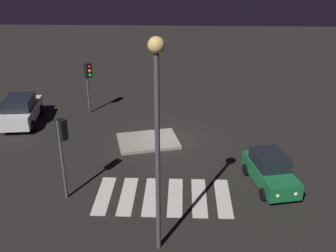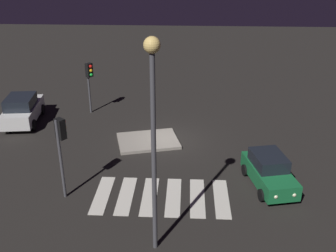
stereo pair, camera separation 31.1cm
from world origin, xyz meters
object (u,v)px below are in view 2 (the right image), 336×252
at_px(car_white, 23,109).
at_px(traffic_light_west, 89,76).
at_px(street_lamp, 153,117).
at_px(traffic_island, 148,141).
at_px(car_green, 269,171).
at_px(traffic_light_south, 61,139).

relative_size(car_white, traffic_light_west, 1.25).
bearing_deg(street_lamp, traffic_island, 97.42).
bearing_deg(car_white, car_green, -122.03).
xyz_separation_m(traffic_island, traffic_light_south, (-3.32, -5.89, 2.95)).
height_order(traffic_island, traffic_light_south, traffic_light_south).
height_order(car_green, car_white, car_white).
bearing_deg(car_white, traffic_light_west, -72.77).
bearing_deg(car_green, car_white, -127.11).
distance_m(traffic_light_south, street_lamp, 6.23).
relative_size(traffic_light_south, traffic_light_west, 1.09).
distance_m(traffic_island, car_white, 9.20).
xyz_separation_m(traffic_light_west, street_lamp, (5.72, -13.80, 2.86)).
bearing_deg(car_green, traffic_light_south, -94.20).
bearing_deg(traffic_light_south, car_white, 69.30).
height_order(traffic_island, traffic_light_west, traffic_light_west).
distance_m(traffic_light_south, traffic_light_west, 10.48).
xyz_separation_m(traffic_island, car_green, (6.50, -4.50, 0.72)).
relative_size(car_white, street_lamp, 0.55).
xyz_separation_m(car_green, car_white, (-15.29, 7.08, 0.14)).
bearing_deg(traffic_light_south, car_green, -45.52).
distance_m(car_green, traffic_light_west, 14.37).
xyz_separation_m(traffic_light_south, street_lamp, (4.53, -3.39, 2.62)).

